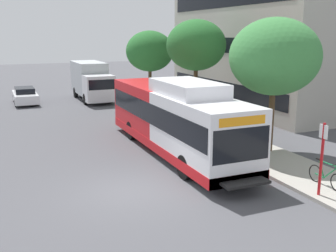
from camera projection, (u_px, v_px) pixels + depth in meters
ground_plane at (85, 140)px, 22.12m from camera, size 120.00×120.00×0.00m
sidewalk_curb at (215, 134)px, 23.04m from camera, size 3.00×56.00×0.14m
transit_bus at (175, 119)px, 19.41m from camera, size 2.58×12.25×3.65m
bus_stop_sign_pole at (322, 154)px, 13.94m from camera, size 0.10×0.36×2.60m
bicycle_parked at (326, 176)px, 14.97m from camera, size 0.52×1.76×1.02m
street_tree_near_stop at (275, 57)px, 18.67m from camera, size 4.21×4.21×6.30m
street_tree_mid_block at (196, 45)px, 26.52m from camera, size 3.92×3.92×6.47m
street_tree_far_block at (150, 51)px, 33.94m from camera, size 4.00×4.00×5.80m
parked_car_far_lane at (25, 96)px, 33.44m from camera, size 1.80×4.50×1.33m
box_truck_background at (91, 80)px, 35.02m from camera, size 2.32×7.01×3.25m
lattice_comm_tower at (223, 12)px, 45.46m from camera, size 1.10×1.10×24.55m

